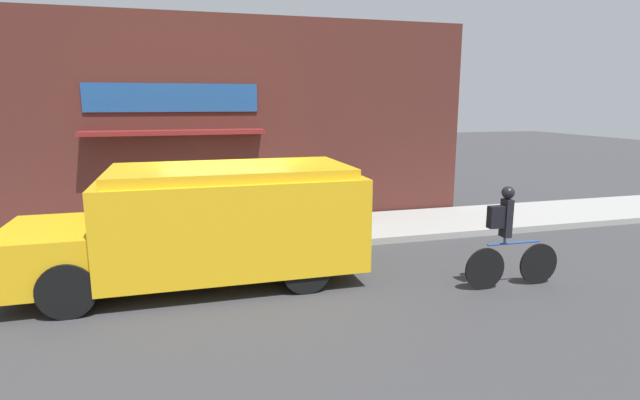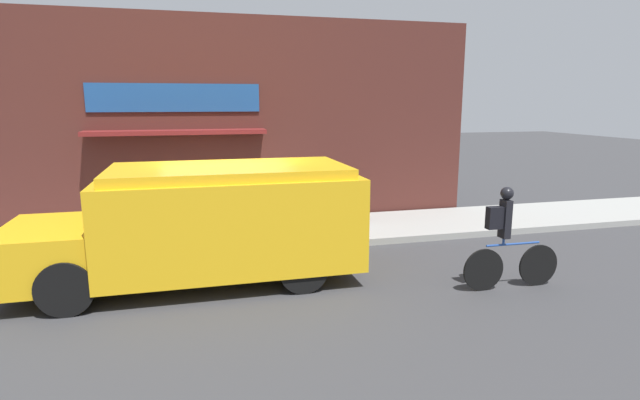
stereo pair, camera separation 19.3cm
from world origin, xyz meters
TOP-DOWN VIEW (x-y plane):
  - ground_plane at (0.00, 0.00)m, footprint 70.00×70.00m
  - sidewalk at (0.00, 1.24)m, footprint 28.00×2.48m
  - storefront at (-0.03, 2.62)m, footprint 12.90×0.75m
  - school_bus at (-0.47, -1.27)m, footprint 5.68×2.64m
  - cyclist at (4.23, -2.89)m, footprint 1.73×0.21m
  - trash_bin at (3.06, 1.42)m, footprint 0.46×0.46m

SIDE VIEW (x-z plane):
  - ground_plane at x=0.00m, z-range 0.00..0.00m
  - sidewalk at x=0.00m, z-range 0.00..0.15m
  - trash_bin at x=3.06m, z-range 0.15..1.05m
  - cyclist at x=4.23m, z-range -0.05..1.66m
  - school_bus at x=-0.47m, z-range 0.05..2.03m
  - storefront at x=-0.03m, z-range 0.00..5.05m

